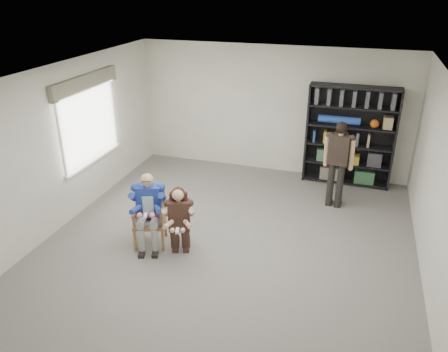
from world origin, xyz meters
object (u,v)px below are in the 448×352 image
(seated_man, at_px, (149,210))
(bookshelf, at_px, (350,136))
(standing_man, at_px, (337,166))
(kneeling_woman, at_px, (179,222))
(armchair, at_px, (150,218))

(seated_man, bearing_deg, bookshelf, 30.89)
(seated_man, relative_size, standing_man, 0.74)
(kneeling_woman, bearing_deg, armchair, 149.75)
(armchair, xyz_separation_m, kneeling_woman, (0.58, -0.12, 0.09))
(armchair, bearing_deg, kneeling_woman, -30.25)
(seated_man, bearing_deg, standing_man, 20.25)
(bookshelf, relative_size, standing_man, 1.23)
(armchair, distance_m, bookshelf, 4.56)
(armchair, relative_size, kneeling_woman, 0.84)
(bookshelf, bearing_deg, kneeling_woman, -123.57)
(armchair, height_order, kneeling_woman, kneeling_woman)
(kneeling_woman, distance_m, standing_man, 3.25)
(seated_man, height_order, kneeling_woman, seated_man)
(armchair, xyz_separation_m, seated_man, (0.00, 0.00, 0.15))
(armchair, distance_m, standing_man, 3.60)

